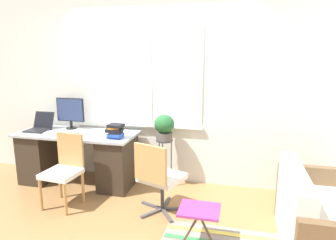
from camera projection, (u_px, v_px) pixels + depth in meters
ground_plane at (140, 201)px, 3.85m from camera, size 14.00×14.00×0.00m
wall_back_with_window at (156, 89)px, 4.30m from camera, size 9.00×0.12×2.70m
desk at (78, 156)px, 4.34m from camera, size 1.71×0.70×0.75m
laptop at (40, 126)px, 4.40m from camera, size 0.32×0.34×0.25m
monitor at (70, 112)px, 4.46m from camera, size 0.44×0.15×0.46m
keyboard at (58, 133)px, 4.20m from camera, size 0.39×0.14×0.02m
mouse at (77, 133)px, 4.16m from camera, size 0.04×0.07×0.03m
book_stack at (115, 131)px, 3.96m from camera, size 0.23×0.19×0.19m
desk_chair_wooden at (64, 168)px, 3.69m from camera, size 0.44×0.45×0.88m
office_chair_swivel at (159, 177)px, 3.46m from camera, size 0.60×0.62×0.88m
couch_loveseat at (323, 225)px, 2.81m from camera, size 0.79×1.30×0.80m
plant_stand at (164, 147)px, 4.16m from camera, size 0.24×0.24×0.69m
potted_plant at (164, 127)px, 4.10m from camera, size 0.28×0.28×0.35m
folding_stool at (199, 212)px, 2.89m from camera, size 0.39×0.33×0.39m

